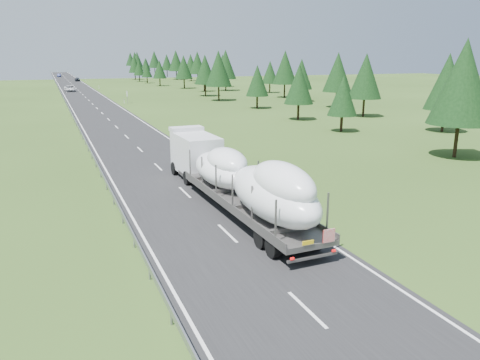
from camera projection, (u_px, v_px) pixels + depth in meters
name	position (u px, v px, depth m)	size (l,w,h in m)	color
ground	(227.00, 234.00, 26.84)	(400.00, 400.00, 0.00)	#2A4416
road_surface	(85.00, 97.00, 116.29)	(10.00, 400.00, 0.02)	black
guardrail	(62.00, 95.00, 114.15)	(0.10, 400.00, 0.76)	slate
marker_posts	(92.00, 83.00, 167.74)	(0.13, 350.08, 1.00)	silver
highway_sign	(127.00, 95.00, 100.57)	(0.08, 0.90, 2.60)	slate
tree_line_right	(206.00, 65.00, 152.24)	(27.05, 343.02, 12.65)	black
boat_truck	(236.00, 175.00, 30.34)	(3.44, 21.78, 4.52)	silver
distant_van	(70.00, 89.00, 134.32)	(2.80, 6.07, 1.69)	silver
distant_car_dark	(77.00, 79.00, 188.90)	(1.86, 4.62, 1.57)	black
distant_car_blue	(59.00, 75.00, 228.78)	(1.60, 4.59, 1.51)	navy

